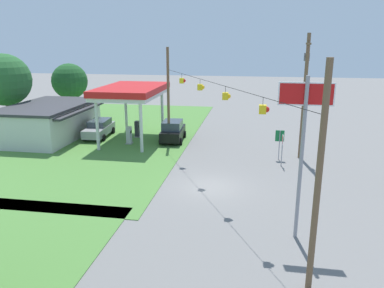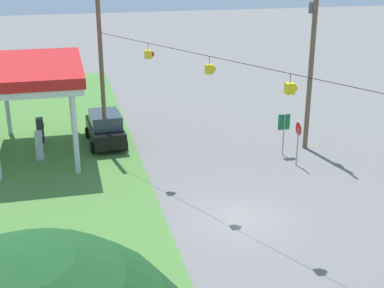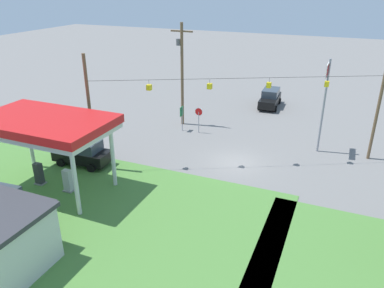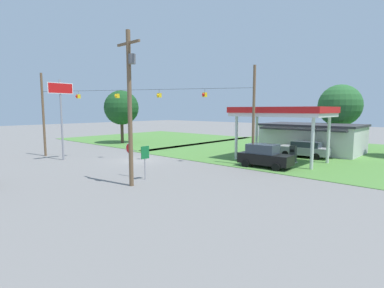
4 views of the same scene
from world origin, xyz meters
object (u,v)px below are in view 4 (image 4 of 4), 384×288
gas_station_store (312,138)px  route_sign (145,156)px  gas_station_canopy (282,113)px  tree_west_verge (121,108)px  utility_pole_main (130,101)px  fuel_pump_near (268,152)px  tree_behind_station (340,106)px  fuel_pump_far (293,155)px  car_at_pumps_rear (304,149)px  stop_sign_roadside (129,152)px  car_at_pumps_front (264,156)px  stop_sign_overhead (61,103)px

gas_station_store → route_sign: gas_station_store is taller
gas_station_canopy → tree_west_verge: size_ratio=1.14×
route_sign → utility_pole_main: (0.75, -1.73, 3.81)m
gas_station_canopy → route_sign: size_ratio=3.69×
fuel_pump_near → tree_west_verge: bearing=-177.6°
utility_pole_main → tree_behind_station: 29.27m
gas_station_store → tree_behind_station: bearing=75.2°
fuel_pump_far → car_at_pumps_rear: (-0.46, 3.80, 0.12)m
fuel_pump_far → utility_pole_main: bearing=-105.7°
tree_west_verge → utility_pole_main: bearing=-33.5°
gas_station_store → stop_sign_roadside: size_ratio=4.30×
car_at_pumps_front → stop_sign_overhead: stop_sign_overhead is taller
gas_station_canopy → fuel_pump_far: size_ratio=5.42×
route_sign → fuel_pump_far: bearing=69.6°
gas_station_canopy → gas_station_store: gas_station_canopy is taller
car_at_pumps_rear → fuel_pump_far: bearing=92.7°
route_sign → tree_behind_station: (4.93, 27.24, 3.73)m
car_at_pumps_rear → stop_sign_roadside: (-6.25, -17.36, 0.92)m
gas_station_store → stop_sign_overhead: 27.61m
gas_station_store → stop_sign_overhead: bearing=-126.0°
car_at_pumps_rear → stop_sign_overhead: stop_sign_overhead is taller
gas_station_canopy → gas_station_store: (-0.20, 8.52, -3.02)m
utility_pole_main → tree_west_verge: size_ratio=1.28×
fuel_pump_far → car_at_pumps_front: 3.90m
car_at_pumps_front → route_sign: bearing=-116.3°
route_sign → car_at_pumps_front: bearing=66.9°
car_at_pumps_rear → utility_pole_main: bearing=74.4°
gas_station_store → tree_west_verge: (-24.24, -9.51, 3.55)m
fuel_pump_far → utility_pole_main: size_ratio=0.17×
gas_station_canopy → route_sign: (-3.74, -13.46, -2.98)m
fuel_pump_far → stop_sign_overhead: bearing=-142.3°
car_at_pumps_front → tree_west_verge: bearing=170.4°
stop_sign_roadside → route_sign: size_ratio=1.04×
fuel_pump_near → tree_west_verge: tree_west_verge is taller
fuel_pump_near → car_at_pumps_rear: car_at_pumps_rear is taller
stop_sign_roadside → stop_sign_overhead: size_ratio=0.32×
fuel_pump_far → stop_sign_roadside: size_ratio=0.65×
gas_station_canopy → route_sign: 14.28m
gas_station_canopy → stop_sign_roadside: size_ratio=3.54×
gas_station_canopy → stop_sign_overhead: (-16.28, -13.58, 0.92)m
fuel_pump_near → car_at_pumps_rear: (2.08, 3.80, 0.12)m
stop_sign_roadside → gas_station_store: bearing=-103.3°
car_at_pumps_front → gas_station_canopy: bearing=92.7°
tree_west_verge → stop_sign_roadside: bearing=-33.5°
stop_sign_overhead → tree_west_verge: (-8.16, 12.60, -0.38)m
car_at_pumps_rear → route_sign: (-4.55, -17.26, 0.82)m
gas_station_store → car_at_pumps_rear: bearing=-77.9°
gas_station_store → fuel_pump_near: gas_station_store is taller
car_at_pumps_rear → utility_pole_main: (-3.80, -18.99, 4.62)m
utility_pole_main → tree_west_verge: utility_pole_main is taller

